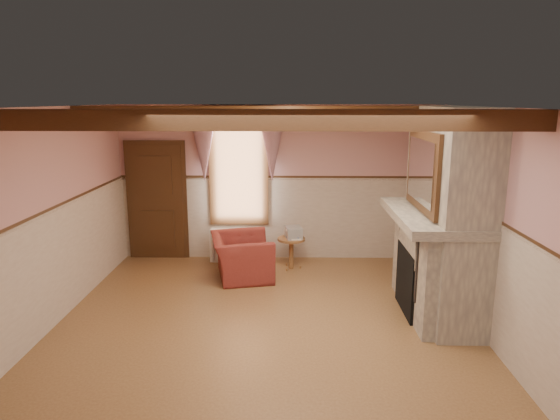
{
  "coord_description": "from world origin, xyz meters",
  "views": [
    {
      "loc": [
        0.33,
        -5.93,
        2.89
      ],
      "look_at": [
        0.19,
        0.8,
        1.39
      ],
      "focal_mm": 32.0,
      "sensor_mm": 36.0,
      "label": 1
    }
  ],
  "objects_px": {
    "side_table": "(291,253)",
    "mantel_clock": "(420,194)",
    "oil_lamp": "(424,194)",
    "radiator": "(230,246)",
    "bowl": "(432,207)",
    "armchair": "(242,257)"
  },
  "relations": [
    {
      "from": "armchair",
      "to": "side_table",
      "type": "xyz_separation_m",
      "value": [
        0.82,
        0.45,
        -0.08
      ]
    },
    {
      "from": "radiator",
      "to": "side_table",
      "type": "bearing_deg",
      "value": -9.84
    },
    {
      "from": "armchair",
      "to": "radiator",
      "type": "relative_size",
      "value": 1.55
    },
    {
      "from": "side_table",
      "to": "radiator",
      "type": "bearing_deg",
      "value": 163.06
    },
    {
      "from": "armchair",
      "to": "radiator",
      "type": "bearing_deg",
      "value": 8.02
    },
    {
      "from": "oil_lamp",
      "to": "armchair",
      "type": "bearing_deg",
      "value": 164.27
    },
    {
      "from": "mantel_clock",
      "to": "oil_lamp",
      "type": "distance_m",
      "value": 0.19
    },
    {
      "from": "side_table",
      "to": "radiator",
      "type": "xyz_separation_m",
      "value": [
        -1.11,
        0.34,
        0.02
      ]
    },
    {
      "from": "side_table",
      "to": "mantel_clock",
      "type": "distance_m",
      "value": 2.49
    },
    {
      "from": "radiator",
      "to": "bowl",
      "type": "xyz_separation_m",
      "value": [
        3.0,
        -2.0,
        1.16
      ]
    },
    {
      "from": "bowl",
      "to": "mantel_clock",
      "type": "xyz_separation_m",
      "value": [
        0.0,
        0.64,
        0.06
      ]
    },
    {
      "from": "radiator",
      "to": "oil_lamp",
      "type": "bearing_deg",
      "value": -20.25
    },
    {
      "from": "bowl",
      "to": "oil_lamp",
      "type": "distance_m",
      "value": 0.46
    },
    {
      "from": "radiator",
      "to": "oil_lamp",
      "type": "height_order",
      "value": "oil_lamp"
    },
    {
      "from": "side_table",
      "to": "radiator",
      "type": "relative_size",
      "value": 0.79
    },
    {
      "from": "bowl",
      "to": "armchair",
      "type": "bearing_deg",
      "value": 155.92
    },
    {
      "from": "bowl",
      "to": "mantel_clock",
      "type": "relative_size",
      "value": 1.38
    },
    {
      "from": "bowl",
      "to": "mantel_clock",
      "type": "bearing_deg",
      "value": 90.0
    },
    {
      "from": "bowl",
      "to": "mantel_clock",
      "type": "height_order",
      "value": "mantel_clock"
    },
    {
      "from": "mantel_clock",
      "to": "oil_lamp",
      "type": "relative_size",
      "value": 0.86
    },
    {
      "from": "armchair",
      "to": "side_table",
      "type": "bearing_deg",
      "value": -73.41
    },
    {
      "from": "radiator",
      "to": "oil_lamp",
      "type": "distance_m",
      "value": 3.61
    }
  ]
}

